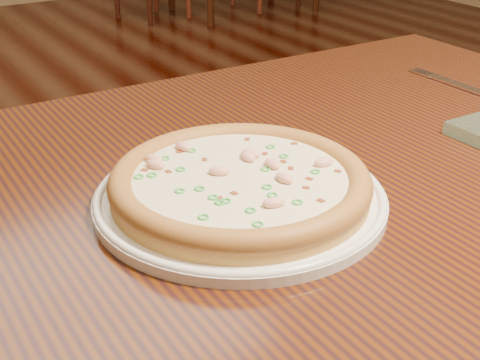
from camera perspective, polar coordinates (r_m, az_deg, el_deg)
hero_table at (r=0.90m, az=4.85°, el=-4.31°), size 1.20×0.80×0.75m
plate at (r=0.75m, az=0.00°, el=-1.45°), size 0.33×0.33×0.02m
pizza at (r=0.74m, az=-0.01°, el=-0.20°), size 0.29×0.29×0.03m
fork at (r=1.20m, az=17.68°, el=7.89°), size 0.02×0.18×0.00m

